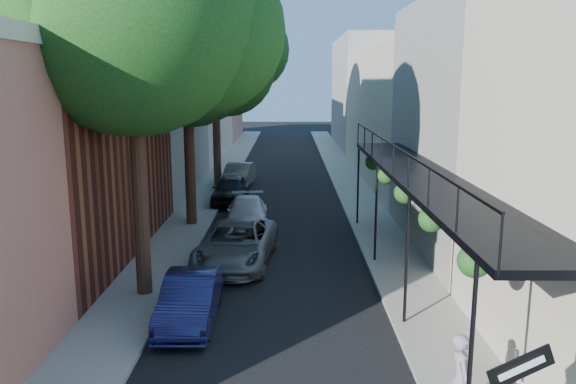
{
  "coord_description": "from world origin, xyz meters",
  "views": [
    {
      "loc": [
        0.36,
        -5.35,
        6.14
      ],
      "look_at": [
        0.34,
        11.4,
        2.8
      ],
      "focal_mm": 35.0,
      "sensor_mm": 36.0,
      "label": 1
    }
  ],
  "objects_px": {
    "oak_mid": "(196,58)",
    "parked_car_b": "(190,299)",
    "parked_car_d": "(247,213)",
    "oak_far": "(223,42)",
    "parked_car_c": "(237,244)",
    "parked_car_e": "(230,189)",
    "parked_car_f": "(239,175)",
    "pedestrian": "(461,379)",
    "oak_near": "(149,14)"
  },
  "relations": [
    {
      "from": "oak_mid",
      "to": "parked_car_b",
      "type": "height_order",
      "value": "oak_mid"
    },
    {
      "from": "parked_car_b",
      "to": "parked_car_d",
      "type": "height_order",
      "value": "parked_car_b"
    },
    {
      "from": "parked_car_d",
      "to": "oak_far",
      "type": "bearing_deg",
      "value": 98.18
    },
    {
      "from": "parked_car_b",
      "to": "parked_car_c",
      "type": "relative_size",
      "value": 0.74
    },
    {
      "from": "oak_far",
      "to": "parked_car_e",
      "type": "height_order",
      "value": "oak_far"
    },
    {
      "from": "parked_car_f",
      "to": "pedestrian",
      "type": "relative_size",
      "value": 2.46
    },
    {
      "from": "oak_mid",
      "to": "parked_car_c",
      "type": "relative_size",
      "value": 2.02
    },
    {
      "from": "oak_near",
      "to": "parked_car_d",
      "type": "distance_m",
      "value": 10.71
    },
    {
      "from": "oak_mid",
      "to": "oak_far",
      "type": "relative_size",
      "value": 0.86
    },
    {
      "from": "parked_car_b",
      "to": "parked_car_d",
      "type": "relative_size",
      "value": 0.9
    },
    {
      "from": "oak_far",
      "to": "parked_car_f",
      "type": "distance_m",
      "value": 7.62
    },
    {
      "from": "parked_car_f",
      "to": "parked_car_b",
      "type": "bearing_deg",
      "value": -83.3
    },
    {
      "from": "oak_near",
      "to": "parked_car_f",
      "type": "height_order",
      "value": "oak_near"
    },
    {
      "from": "parked_car_f",
      "to": "oak_near",
      "type": "bearing_deg",
      "value": -87.23
    },
    {
      "from": "parked_car_b",
      "to": "parked_car_f",
      "type": "height_order",
      "value": "parked_car_f"
    },
    {
      "from": "parked_car_c",
      "to": "parked_car_e",
      "type": "height_order",
      "value": "parked_car_c"
    },
    {
      "from": "oak_far",
      "to": "pedestrian",
      "type": "height_order",
      "value": "oak_far"
    },
    {
      "from": "oak_near",
      "to": "oak_far",
      "type": "xyz_separation_m",
      "value": [
        0.01,
        17.01,
        0.38
      ]
    },
    {
      "from": "oak_far",
      "to": "parked_car_d",
      "type": "bearing_deg",
      "value": -78.25
    },
    {
      "from": "oak_near",
      "to": "parked_car_b",
      "type": "relative_size",
      "value": 3.04
    },
    {
      "from": "oak_near",
      "to": "pedestrian",
      "type": "height_order",
      "value": "oak_near"
    },
    {
      "from": "parked_car_e",
      "to": "parked_car_f",
      "type": "height_order",
      "value": "parked_car_e"
    },
    {
      "from": "parked_car_b",
      "to": "parked_car_e",
      "type": "bearing_deg",
      "value": 90.93
    },
    {
      "from": "parked_car_e",
      "to": "pedestrian",
      "type": "xyz_separation_m",
      "value": [
        6.0,
        -18.88,
        0.27
      ]
    },
    {
      "from": "oak_far",
      "to": "parked_car_b",
      "type": "height_order",
      "value": "oak_far"
    },
    {
      "from": "oak_mid",
      "to": "parked_car_d",
      "type": "xyz_separation_m",
      "value": [
        2.02,
        -0.36,
        -6.45
      ]
    },
    {
      "from": "parked_car_e",
      "to": "oak_mid",
      "type": "bearing_deg",
      "value": -99.26
    },
    {
      "from": "oak_near",
      "to": "parked_car_d",
      "type": "bearing_deg",
      "value": 75.5
    },
    {
      "from": "parked_car_b",
      "to": "parked_car_e",
      "type": "height_order",
      "value": "parked_car_e"
    },
    {
      "from": "oak_far",
      "to": "oak_mid",
      "type": "bearing_deg",
      "value": -90.41
    },
    {
      "from": "oak_far",
      "to": "parked_car_b",
      "type": "bearing_deg",
      "value": -86.45
    },
    {
      "from": "oak_near",
      "to": "pedestrian",
      "type": "bearing_deg",
      "value": -44.05
    },
    {
      "from": "parked_car_c",
      "to": "parked_car_e",
      "type": "bearing_deg",
      "value": 102.55
    },
    {
      "from": "oak_mid",
      "to": "oak_far",
      "type": "height_order",
      "value": "oak_far"
    },
    {
      "from": "oak_mid",
      "to": "parked_car_c",
      "type": "height_order",
      "value": "oak_mid"
    },
    {
      "from": "parked_car_c",
      "to": "parked_car_e",
      "type": "distance_m",
      "value": 9.71
    },
    {
      "from": "oak_mid",
      "to": "parked_car_d",
      "type": "height_order",
      "value": "oak_mid"
    },
    {
      "from": "parked_car_d",
      "to": "parked_car_c",
      "type": "bearing_deg",
      "value": -93.57
    },
    {
      "from": "parked_car_b",
      "to": "pedestrian",
      "type": "xyz_separation_m",
      "value": [
        5.57,
        -4.53,
        0.35
      ]
    },
    {
      "from": "oak_far",
      "to": "parked_car_b",
      "type": "relative_size",
      "value": 3.16
    },
    {
      "from": "parked_car_c",
      "to": "pedestrian",
      "type": "height_order",
      "value": "pedestrian"
    },
    {
      "from": "oak_near",
      "to": "oak_mid",
      "type": "relative_size",
      "value": 1.12
    },
    {
      "from": "oak_near",
      "to": "parked_car_f",
      "type": "bearing_deg",
      "value": 87.29
    },
    {
      "from": "parked_car_d",
      "to": "oak_mid",
      "type": "bearing_deg",
      "value": 166.32
    },
    {
      "from": "parked_car_e",
      "to": "parked_car_f",
      "type": "bearing_deg",
      "value": 91.02
    },
    {
      "from": "parked_car_d",
      "to": "parked_car_f",
      "type": "bearing_deg",
      "value": 93.73
    },
    {
      "from": "parked_car_d",
      "to": "parked_car_e",
      "type": "height_order",
      "value": "parked_car_e"
    },
    {
      "from": "parked_car_e",
      "to": "pedestrian",
      "type": "distance_m",
      "value": 19.81
    },
    {
      "from": "pedestrian",
      "to": "parked_car_e",
      "type": "bearing_deg",
      "value": 19.17
    },
    {
      "from": "oak_near",
      "to": "parked_car_c",
      "type": "xyz_separation_m",
      "value": [
        1.97,
        2.69,
        -7.17
      ]
    }
  ]
}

